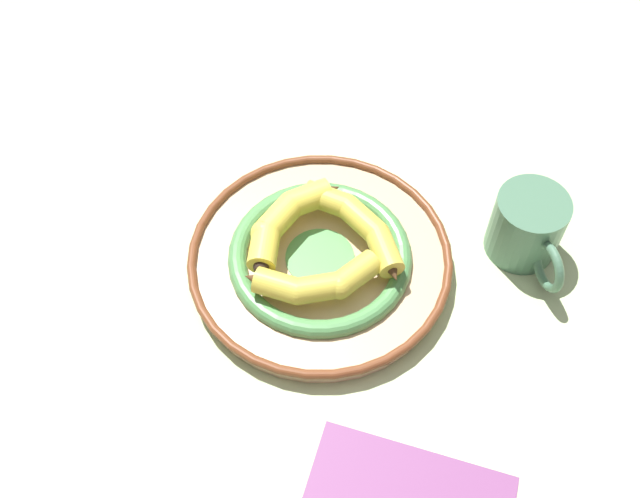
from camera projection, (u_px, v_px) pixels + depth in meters
The scene contains 6 objects.
ground_plane at pixel (284, 270), 0.95m from camera, with size 2.80×2.80×0.00m, color #B2C693.
decorative_bowl at pixel (320, 259), 0.94m from camera, with size 0.33×0.33×0.04m.
banana_a at pixel (286, 219), 0.93m from camera, with size 0.17×0.06×0.04m.
banana_b at pixel (315, 283), 0.88m from camera, with size 0.13×0.13×0.03m.
banana_c at pixel (359, 225), 0.93m from camera, with size 0.07×0.18×0.03m.
coffee_mug at pixel (528, 227), 0.93m from camera, with size 0.11×0.13×0.09m.
Camera 1 is at (-0.37, -0.36, 0.80)m, focal length 42.00 mm.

